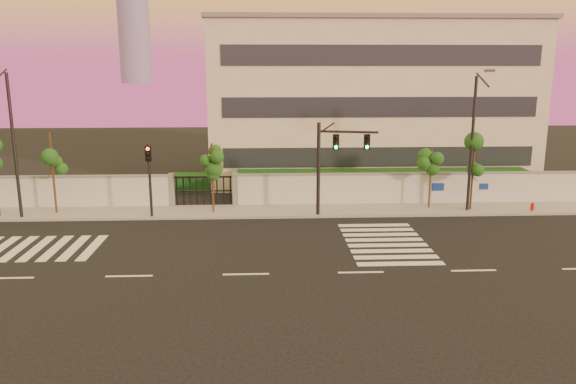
# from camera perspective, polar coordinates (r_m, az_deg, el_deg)

# --- Properties ---
(ground) EXTENTS (120.00, 120.00, 0.00)m
(ground) POSITION_cam_1_polar(r_m,az_deg,el_deg) (24.55, -4.29, -8.34)
(ground) COLOR black
(ground) RESTS_ON ground
(sidewalk) EXTENTS (60.00, 3.00, 0.15)m
(sidewalk) POSITION_cam_1_polar(r_m,az_deg,el_deg) (34.53, -3.81, -1.96)
(sidewalk) COLOR gray
(sidewalk) RESTS_ON ground
(perimeter_wall) EXTENTS (60.00, 0.36, 2.20)m
(perimeter_wall) POSITION_cam_1_polar(r_m,az_deg,el_deg) (35.75, -3.61, 0.19)
(perimeter_wall) COLOR #B6B9BE
(perimeter_wall) RESTS_ON ground
(hedge_row) EXTENTS (41.00, 4.25, 1.80)m
(hedge_row) POSITION_cam_1_polar(r_m,az_deg,el_deg) (38.48, -1.96, 0.72)
(hedge_row) COLOR #103811
(hedge_row) RESTS_ON ground
(institutional_building) EXTENTS (24.40, 12.40, 12.25)m
(institutional_building) POSITION_cam_1_polar(r_m,az_deg,el_deg) (45.71, 7.88, 9.27)
(institutional_building) COLOR beige
(institutional_building) RESTS_ON ground
(road_markings) EXTENTS (57.00, 7.62, 0.02)m
(road_markings) POSITION_cam_1_polar(r_m,az_deg,el_deg) (28.17, -7.31, -5.59)
(road_markings) COLOR silver
(road_markings) RESTS_ON ground
(street_tree_c) EXTENTS (1.54, 1.23, 4.99)m
(street_tree_c) POSITION_cam_1_polar(r_m,az_deg,el_deg) (35.97, -22.87, 3.51)
(street_tree_c) COLOR #382314
(street_tree_c) RESTS_ON ground
(street_tree_d) EXTENTS (1.50, 1.19, 4.31)m
(street_tree_d) POSITION_cam_1_polar(r_m,az_deg,el_deg) (33.79, -7.69, 3.00)
(street_tree_d) COLOR #382314
(street_tree_d) RESTS_ON ground
(street_tree_e) EXTENTS (1.30, 1.04, 3.88)m
(street_tree_e) POSITION_cam_1_polar(r_m,az_deg,el_deg) (35.66, 14.35, 2.71)
(street_tree_e) COLOR #382314
(street_tree_e) RESTS_ON ground
(street_tree_f) EXTENTS (1.45, 1.16, 4.59)m
(street_tree_f) POSITION_cam_1_polar(r_m,az_deg,el_deg) (35.87, 18.38, 3.36)
(street_tree_f) COLOR #382314
(street_tree_f) RESTS_ON ground
(traffic_signal_main) EXTENTS (3.52, 0.90, 5.61)m
(traffic_signal_main) POSITION_cam_1_polar(r_m,az_deg,el_deg) (32.87, 4.35, 3.47)
(traffic_signal_main) COLOR black
(traffic_signal_main) RESTS_ON ground
(traffic_signal_secondary) EXTENTS (0.35, 0.34, 4.49)m
(traffic_signal_secondary) POSITION_cam_1_polar(r_m,az_deg,el_deg) (33.41, -13.90, 2.07)
(traffic_signal_secondary) COLOR black
(traffic_signal_secondary) RESTS_ON ground
(streetlight_west) EXTENTS (0.53, 2.13, 8.85)m
(streetlight_west) POSITION_cam_1_polar(r_m,az_deg,el_deg) (35.46, -26.25, 4.89)
(streetlight_west) COLOR black
(streetlight_west) RESTS_ON ground
(streetlight_east) EXTENTS (0.51, 2.07, 8.62)m
(streetlight_east) POSITION_cam_1_polar(r_m,az_deg,el_deg) (35.20, 18.32, 5.31)
(streetlight_east) COLOR black
(streetlight_east) RESTS_ON ground
(fire_hydrant) EXTENTS (0.26, 0.25, 0.67)m
(fire_hydrant) POSITION_cam_1_polar(r_m,az_deg,el_deg) (37.36, 23.56, -1.48)
(fire_hydrant) COLOR red
(fire_hydrant) RESTS_ON ground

